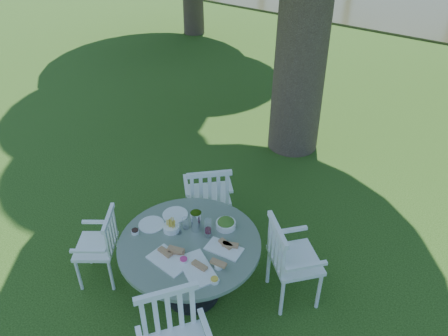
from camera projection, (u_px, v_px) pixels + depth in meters
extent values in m
plane|color=#16360B|center=(215.00, 233.00, 5.32)|extent=(140.00, 140.00, 0.00)
cylinder|color=black|center=(192.00, 292.00, 4.55)|extent=(0.56, 0.56, 0.04)
cylinder|color=black|center=(191.00, 269.00, 4.36)|extent=(0.12, 0.12, 0.65)
cylinder|color=slate|center=(190.00, 244.00, 4.16)|extent=(1.37, 1.37, 0.04)
cylinder|color=white|center=(319.00, 291.00, 4.28)|extent=(0.04, 0.04, 0.48)
cylinder|color=white|center=(303.00, 260.00, 4.63)|extent=(0.04, 0.04, 0.48)
cylinder|color=white|center=(282.00, 298.00, 4.21)|extent=(0.04, 0.04, 0.48)
cylinder|color=white|center=(268.00, 266.00, 4.56)|extent=(0.04, 0.04, 0.48)
cube|color=white|center=(295.00, 260.00, 4.27)|extent=(0.66, 0.66, 0.04)
cube|color=white|center=(276.00, 247.00, 4.11)|extent=(0.39, 0.36, 0.49)
cylinder|color=white|center=(223.00, 201.00, 5.45)|extent=(0.04, 0.04, 0.48)
cylinder|color=white|center=(189.00, 204.00, 5.40)|extent=(0.04, 0.04, 0.48)
cylinder|color=white|center=(228.00, 221.00, 5.14)|extent=(0.04, 0.04, 0.48)
cylinder|color=white|center=(192.00, 225.00, 5.08)|extent=(0.04, 0.04, 0.48)
cube|color=white|center=(208.00, 195.00, 5.12)|extent=(0.67, 0.67, 0.04)
cube|color=white|center=(210.00, 191.00, 4.82)|extent=(0.38, 0.37, 0.49)
cylinder|color=white|center=(88.00, 249.00, 4.80)|extent=(0.03, 0.03, 0.42)
cylinder|color=white|center=(79.00, 275.00, 4.49)|extent=(0.03, 0.03, 0.42)
cylinder|color=white|center=(119.00, 250.00, 4.80)|extent=(0.03, 0.03, 0.42)
cylinder|color=white|center=(111.00, 275.00, 4.49)|extent=(0.03, 0.03, 0.42)
cube|color=white|center=(96.00, 246.00, 4.52)|extent=(0.56, 0.57, 0.04)
cube|color=white|center=(111.00, 233.00, 4.40)|extent=(0.27, 0.37, 0.43)
cube|color=white|center=(168.00, 313.00, 3.46)|extent=(0.33, 0.44, 0.51)
cube|color=white|center=(169.00, 260.00, 3.95)|extent=(0.40, 0.27, 0.01)
cube|color=white|center=(197.00, 269.00, 3.86)|extent=(0.49, 0.41, 0.02)
cube|color=white|center=(224.00, 249.00, 4.07)|extent=(0.36, 0.23, 0.01)
cylinder|color=white|center=(151.00, 224.00, 4.35)|extent=(0.26, 0.26, 0.01)
cylinder|color=white|center=(175.00, 215.00, 4.47)|extent=(0.26, 0.26, 0.01)
cylinder|color=white|center=(171.00, 228.00, 4.27)|extent=(0.16, 0.16, 0.06)
cylinder|color=white|center=(226.00, 225.00, 4.31)|extent=(0.20, 0.20, 0.07)
cylinder|color=silver|center=(196.00, 221.00, 4.24)|extent=(0.11, 0.11, 0.22)
cylinder|color=white|center=(208.00, 228.00, 4.16)|extent=(0.07, 0.07, 0.20)
cylinder|color=white|center=(186.00, 223.00, 4.29)|extent=(0.07, 0.07, 0.12)
cylinder|color=white|center=(178.00, 229.00, 4.23)|extent=(0.06, 0.06, 0.10)
cylinder|color=white|center=(184.00, 261.00, 3.93)|extent=(0.08, 0.08, 0.03)
cylinder|color=white|center=(214.00, 281.00, 3.74)|extent=(0.08, 0.08, 0.03)
cylinder|color=white|center=(219.00, 266.00, 3.88)|extent=(0.07, 0.07, 0.03)
cylinder|color=white|center=(135.00, 232.00, 4.25)|extent=(0.08, 0.08, 0.03)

